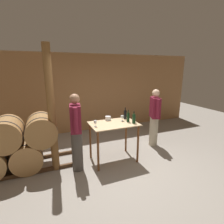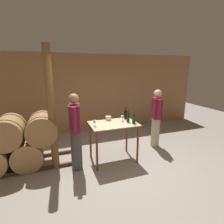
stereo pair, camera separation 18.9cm
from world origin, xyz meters
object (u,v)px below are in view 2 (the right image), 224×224
at_px(ice_bucket, 108,118).
at_px(person_host, 156,117).
at_px(wine_bottle_center, 134,119).
at_px(wine_bottle_far_left, 128,117).
at_px(person_visitor_with_scarf, 75,131).
at_px(wine_bottle_right, 134,118).
at_px(wine_glass_near_center, 122,117).
at_px(wooden_post, 51,110).
at_px(wine_glass_near_left, 95,122).
at_px(wine_bottle_left, 126,115).

height_order(ice_bucket, person_host, person_host).
distance_m(wine_bottle_center, ice_bucket, 0.66).
distance_m(wine_bottle_far_left, ice_bucket, 0.51).
bearing_deg(person_visitor_with_scarf, wine_bottle_right, -0.55).
xyz_separation_m(wine_bottle_center, wine_glass_near_center, (-0.17, 0.27, -0.01)).
bearing_deg(wooden_post, wine_bottle_center, -10.23).
bearing_deg(person_visitor_with_scarf, ice_bucket, 22.54).
bearing_deg(wooden_post, wine_glass_near_left, -12.25).
distance_m(wine_bottle_right, person_host, 1.06).
relative_size(wine_bottle_left, wine_glass_near_center, 2.14).
xyz_separation_m(wooden_post, person_visitor_with_scarf, (0.45, -0.22, -0.44)).
relative_size(wine_bottle_center, wine_glass_near_center, 2.04).
height_order(wine_glass_near_left, ice_bucket, wine_glass_near_left).
bearing_deg(ice_bucket, wine_glass_near_center, -33.18).
distance_m(ice_bucket, person_visitor_with_scarf, 0.95).
relative_size(wine_glass_near_left, person_host, 0.08).
xyz_separation_m(wine_glass_near_left, ice_bucket, (0.43, 0.33, -0.05)).
distance_m(wine_bottle_right, ice_bucket, 0.64).
relative_size(wooden_post, wine_bottle_right, 10.36).
bearing_deg(wine_bottle_left, wine_bottle_center, -86.92).
relative_size(wine_bottle_far_left, person_host, 0.18).
distance_m(wooden_post, ice_bucket, 1.37).
distance_m(wooden_post, wine_bottle_left, 1.79).
bearing_deg(wine_bottle_far_left, person_host, 20.37).
bearing_deg(wine_bottle_center, wine_glass_near_left, 171.78).
xyz_separation_m(wine_bottle_far_left, wine_glass_near_center, (-0.10, 0.12, -0.01)).
xyz_separation_m(wine_glass_near_center, person_visitor_with_scarf, (-1.17, -0.17, -0.15)).
relative_size(wine_bottle_right, ice_bucket, 1.81).
distance_m(wine_bottle_left, wine_glass_near_left, 0.92).
bearing_deg(wine_bottle_left, wine_glass_near_left, -162.25).
xyz_separation_m(wooden_post, wine_glass_near_center, (1.62, -0.05, -0.29)).
xyz_separation_m(wine_bottle_left, person_host, (1.00, 0.13, -0.20)).
bearing_deg(wooden_post, wine_bottle_left, 2.89).
xyz_separation_m(wine_bottle_center, wine_bottle_right, (0.05, 0.09, -0.01)).
xyz_separation_m(wine_bottle_center, person_visitor_with_scarf, (-1.34, 0.10, -0.16)).
bearing_deg(wine_bottle_right, wine_bottle_center, -117.20).
relative_size(wooden_post, wine_glass_near_center, 19.26).
height_order(wine_bottle_center, ice_bucket, wine_bottle_center).
distance_m(wine_bottle_center, wine_bottle_right, 0.10).
bearing_deg(wine_glass_near_center, wine_glass_near_left, -169.10).
height_order(wooden_post, wine_bottle_left, wooden_post).
bearing_deg(wine_bottle_right, wine_bottle_left, 102.08).
bearing_deg(wine_bottle_left, person_visitor_with_scarf, -166.82).
bearing_deg(wine_glass_near_left, wine_bottle_center, -8.22).
xyz_separation_m(wooden_post, wine_bottle_left, (1.77, 0.09, -0.28)).
bearing_deg(ice_bucket, wine_bottle_far_left, -38.36).
height_order(wine_bottle_far_left, wine_glass_near_center, wine_bottle_far_left).
bearing_deg(wine_bottle_far_left, wine_bottle_right, -26.84).
bearing_deg(wine_bottle_far_left, wine_glass_near_left, -178.54).
bearing_deg(ice_bucket, wine_glass_near_left, -142.37).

